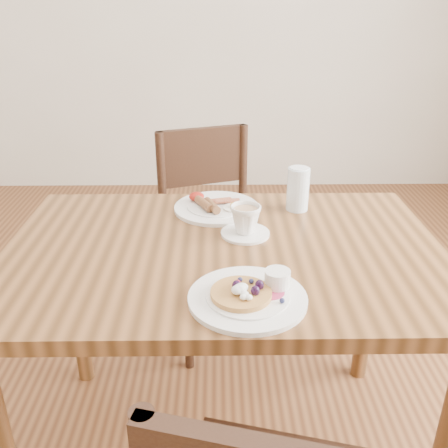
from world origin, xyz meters
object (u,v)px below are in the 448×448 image
Objects in this scene: chair_far at (213,227)px; breakfast_plate at (215,207)px; pancake_plate at (250,295)px; dining_table at (224,278)px; water_glass at (298,189)px; teacup_saucer at (245,222)px.

chair_far is 3.26× the size of breakfast_plate.
breakfast_plate is (-0.08, 0.52, -0.00)m from pancake_plate.
pancake_plate is at bearing 77.21° from chair_far.
dining_table is 0.39m from water_glass.
water_glass reaches higher than dining_table.
water_glass reaches higher than breakfast_plate.
dining_table is at bearing -128.52° from teacup_saucer.
water_glass is at bearing 47.69° from dining_table.
dining_table is 8.73× the size of water_glass.
chair_far is at bearing 99.47° from teacup_saucer.
teacup_saucer is at bearing -133.80° from water_glass.
dining_table is at bearing 101.87° from pancake_plate.
chair_far is 6.40× the size of water_glass.
breakfast_plate is (-0.02, 0.26, 0.11)m from dining_table.
pancake_plate reaches higher than breakfast_plate.
pancake_plate is at bearing -81.35° from breakfast_plate.
chair_far reaches higher than dining_table.
chair_far is 0.59m from water_glass.
teacup_saucer is at bearing 88.66° from pancake_plate.
water_glass is (0.17, 0.18, 0.03)m from teacup_saucer.
dining_table is 0.29m from pancake_plate.
breakfast_plate is 0.27m from water_glass.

